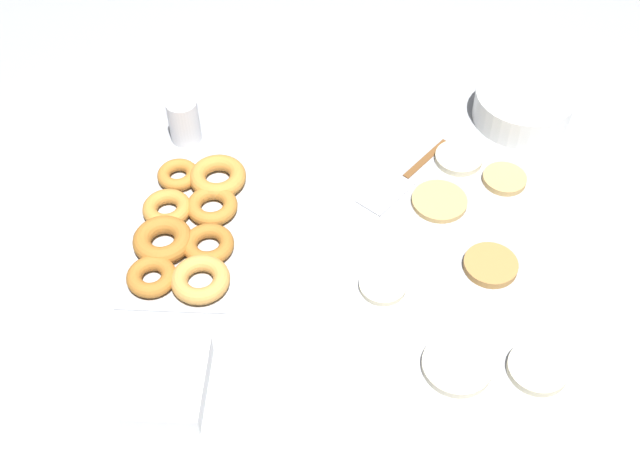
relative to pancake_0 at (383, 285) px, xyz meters
The scene contains 13 objects.
ground_plane 0.08m from the pancake_0, behind, with size 3.00×3.00×0.00m, color #9EA0A5.
pancake_0 is the anchor object (origin of this frame).
pancake_1 0.24m from the pancake_0, 152.17° to the left, with size 0.11×0.11×0.01m, color tan.
pancake_2 0.20m from the pancake_0, 37.13° to the left, with size 0.12×0.12×0.01m, color beige.
pancake_3 0.37m from the pancake_0, 154.78° to the left, with size 0.10×0.10×0.01m, color beige.
pancake_4 0.20m from the pancake_0, 105.43° to the left, with size 0.10×0.10×0.01m, color #B27F42.
pancake_5 0.30m from the pancake_0, 57.65° to the left, with size 0.10×0.10×0.01m, color beige.
pancake_6 0.37m from the pancake_0, 138.66° to the left, with size 0.09×0.09×0.01m, color tan.
donut_tray 0.38m from the pancake_0, 107.42° to the right, with size 0.37×0.20×0.04m.
batter_bowl 0.56m from the pancake_0, 147.73° to the left, with size 0.20×0.20×0.07m.
container_stack 0.41m from the pancake_0, 57.12° to the right, with size 0.15×0.12×0.04m.
paper_cup 0.55m from the pancake_0, 132.34° to the right, with size 0.06×0.06×0.10m.
spatula 0.26m from the pancake_0, behind, with size 0.22×0.19×0.01m.
Camera 1 is at (0.94, -0.08, 1.14)m, focal length 45.00 mm.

